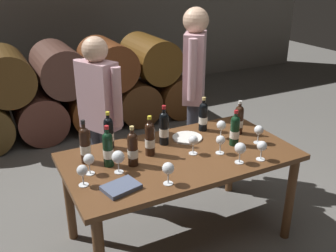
{
  "coord_description": "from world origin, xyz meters",
  "views": [
    {
      "loc": [
        -1.22,
        -2.18,
        2.06
      ],
      "look_at": [
        0.0,
        0.2,
        0.91
      ],
      "focal_mm": 40.58,
      "sensor_mm": 36.0,
      "label": 1
    }
  ],
  "objects_px": {
    "wine_glass_4": "(259,131)",
    "wine_glass_6": "(221,126)",
    "wine_glass_3": "(262,147)",
    "sommelier_presenting": "(194,81)",
    "dining_table": "(180,165)",
    "wine_glass_2": "(193,141)",
    "tasting_notebook": "(121,187)",
    "serving_plate": "(187,138)",
    "wine_bottle_2": "(239,119)",
    "wine_glass_9": "(118,157)",
    "wine_bottle_5": "(133,149)",
    "wine_glass_5": "(82,171)",
    "wine_glass_0": "(221,141)",
    "wine_bottle_8": "(164,128)",
    "wine_bottle_1": "(203,116)",
    "taster_seated_left": "(100,111)",
    "wine_bottle_0": "(85,145)",
    "wine_glass_7": "(240,149)",
    "wine_bottle_4": "(235,130)",
    "wine_glass_8": "(168,169)",
    "wine_bottle_7": "(108,149)",
    "wine_bottle_6": "(109,133)",
    "wine_glass_1": "(89,160)"
  },
  "relations": [
    {
      "from": "wine_bottle_6",
      "to": "taster_seated_left",
      "type": "relative_size",
      "value": 0.19
    },
    {
      "from": "wine_bottle_1",
      "to": "taster_seated_left",
      "type": "relative_size",
      "value": 0.19
    },
    {
      "from": "wine_bottle_5",
      "to": "taster_seated_left",
      "type": "bearing_deg",
      "value": 90.49
    },
    {
      "from": "wine_bottle_5",
      "to": "serving_plate",
      "type": "bearing_deg",
      "value": 20.39
    },
    {
      "from": "wine_bottle_8",
      "to": "wine_glass_4",
      "type": "xyz_separation_m",
      "value": [
        0.66,
        -0.32,
        -0.03
      ]
    },
    {
      "from": "dining_table",
      "to": "wine_glass_9",
      "type": "relative_size",
      "value": 10.58
    },
    {
      "from": "wine_bottle_6",
      "to": "wine_glass_8",
      "type": "distance_m",
      "value": 0.68
    },
    {
      "from": "wine_glass_8",
      "to": "wine_glass_5",
      "type": "bearing_deg",
      "value": 154.75
    },
    {
      "from": "wine_glass_7",
      "to": "taster_seated_left",
      "type": "relative_size",
      "value": 0.1
    },
    {
      "from": "sommelier_presenting",
      "to": "wine_glass_8",
      "type": "bearing_deg",
      "value": -127.53
    },
    {
      "from": "wine_glass_4",
      "to": "wine_bottle_8",
      "type": "bearing_deg",
      "value": 154.02
    },
    {
      "from": "wine_bottle_1",
      "to": "wine_bottle_8",
      "type": "xyz_separation_m",
      "value": [
        -0.41,
        -0.09,
        0.01
      ]
    },
    {
      "from": "wine_glass_8",
      "to": "wine_bottle_7",
      "type": "bearing_deg",
      "value": 122.5
    },
    {
      "from": "wine_glass_9",
      "to": "wine_bottle_5",
      "type": "bearing_deg",
      "value": 22.42
    },
    {
      "from": "wine_glass_2",
      "to": "wine_glass_7",
      "type": "xyz_separation_m",
      "value": [
        0.22,
        -0.27,
        0.01
      ]
    },
    {
      "from": "wine_bottle_0",
      "to": "tasting_notebook",
      "type": "height_order",
      "value": "wine_bottle_0"
    },
    {
      "from": "wine_bottle_6",
      "to": "wine_glass_9",
      "type": "xyz_separation_m",
      "value": [
        -0.07,
        -0.38,
        -0.01
      ]
    },
    {
      "from": "wine_bottle_0",
      "to": "wine_glass_6",
      "type": "distance_m",
      "value": 1.08
    },
    {
      "from": "wine_glass_5",
      "to": "wine_glass_7",
      "type": "xyz_separation_m",
      "value": [
        1.06,
        -0.21,
        0.01
      ]
    },
    {
      "from": "wine_bottle_6",
      "to": "wine_glass_9",
      "type": "bearing_deg",
      "value": -100.11
    },
    {
      "from": "wine_bottle_5",
      "to": "serving_plate",
      "type": "height_order",
      "value": "wine_bottle_5"
    },
    {
      "from": "wine_bottle_7",
      "to": "wine_glass_9",
      "type": "distance_m",
      "value": 0.13
    },
    {
      "from": "wine_glass_2",
      "to": "tasting_notebook",
      "type": "height_order",
      "value": "wine_glass_2"
    },
    {
      "from": "wine_bottle_2",
      "to": "wine_glass_2",
      "type": "relative_size",
      "value": 1.95
    },
    {
      "from": "wine_bottle_5",
      "to": "wine_glass_9",
      "type": "height_order",
      "value": "wine_bottle_5"
    },
    {
      "from": "serving_plate",
      "to": "wine_bottle_2",
      "type": "bearing_deg",
      "value": -13.54
    },
    {
      "from": "wine_bottle_2",
      "to": "sommelier_presenting",
      "type": "relative_size",
      "value": 0.17
    },
    {
      "from": "wine_bottle_4",
      "to": "wine_glass_4",
      "type": "distance_m",
      "value": 0.2
    },
    {
      "from": "wine_glass_8",
      "to": "serving_plate",
      "type": "bearing_deg",
      "value": 50.11
    },
    {
      "from": "wine_bottle_8",
      "to": "wine_glass_5",
      "type": "distance_m",
      "value": 0.79
    },
    {
      "from": "wine_glass_8",
      "to": "serving_plate",
      "type": "height_order",
      "value": "wine_glass_8"
    },
    {
      "from": "serving_plate",
      "to": "sommelier_presenting",
      "type": "relative_size",
      "value": 0.14
    },
    {
      "from": "wine_glass_5",
      "to": "wine_glass_0",
      "type": "bearing_deg",
      "value": -1.52
    },
    {
      "from": "tasting_notebook",
      "to": "wine_glass_6",
      "type": "bearing_deg",
      "value": 5.96
    },
    {
      "from": "wine_bottle_8",
      "to": "wine_glass_1",
      "type": "relative_size",
      "value": 2.16
    },
    {
      "from": "wine_glass_3",
      "to": "wine_glass_4",
      "type": "height_order",
      "value": "wine_glass_4"
    },
    {
      "from": "wine_glass_0",
      "to": "wine_bottle_2",
      "type": "bearing_deg",
      "value": 34.48
    },
    {
      "from": "wine_glass_9",
      "to": "wine_glass_5",
      "type": "bearing_deg",
      "value": -168.72
    },
    {
      "from": "wine_bottle_2",
      "to": "taster_seated_left",
      "type": "height_order",
      "value": "taster_seated_left"
    },
    {
      "from": "dining_table",
      "to": "wine_glass_4",
      "type": "xyz_separation_m",
      "value": [
        0.63,
        -0.11,
        0.2
      ]
    },
    {
      "from": "wine_bottle_6",
      "to": "wine_bottle_8",
      "type": "xyz_separation_m",
      "value": [
        0.4,
        -0.13,
        0.01
      ]
    },
    {
      "from": "wine_glass_0",
      "to": "wine_glass_7",
      "type": "distance_m",
      "value": 0.19
    },
    {
      "from": "wine_glass_3",
      "to": "sommelier_presenting",
      "type": "height_order",
      "value": "sommelier_presenting"
    },
    {
      "from": "wine_bottle_8",
      "to": "wine_glass_9",
      "type": "relative_size",
      "value": 1.98
    },
    {
      "from": "wine_glass_2",
      "to": "wine_glass_5",
      "type": "distance_m",
      "value": 0.84
    },
    {
      "from": "wine_glass_3",
      "to": "sommelier_presenting",
      "type": "distance_m",
      "value": 1.11
    },
    {
      "from": "taster_seated_left",
      "to": "wine_bottle_5",
      "type": "bearing_deg",
      "value": -89.51
    },
    {
      "from": "wine_bottle_6",
      "to": "wine_glass_0",
      "type": "height_order",
      "value": "wine_bottle_6"
    },
    {
      "from": "serving_plate",
      "to": "dining_table",
      "type": "bearing_deg",
      "value": -130.37
    },
    {
      "from": "wine_glass_4",
      "to": "wine_glass_6",
      "type": "distance_m",
      "value": 0.29
    }
  ]
}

